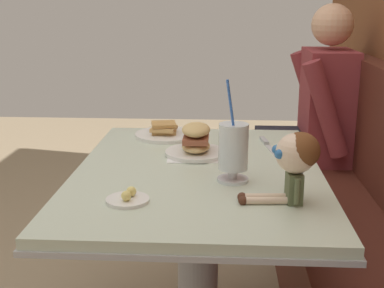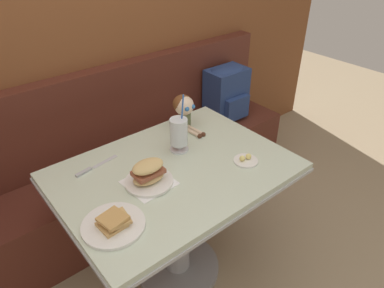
{
  "view_description": "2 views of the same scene",
  "coord_description": "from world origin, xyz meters",
  "px_view_note": "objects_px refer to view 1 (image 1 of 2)",
  "views": [
    {
      "loc": [
        1.64,
        0.26,
        1.28
      ],
      "look_at": [
        -0.02,
        0.16,
        0.82
      ],
      "focal_mm": 49.2,
      "sensor_mm": 36.0,
      "label": 1
    },
    {
      "loc": [
        -0.81,
        -0.93,
        1.76
      ],
      "look_at": [
        0.1,
        0.16,
        0.85
      ],
      "focal_mm": 33.21,
      "sensor_mm": 36.0,
      "label": 2
    }
  ],
  "objects_px": {
    "butter_saucer": "(129,199)",
    "sandwich_plate": "(196,143)",
    "toast_plate": "(165,133)",
    "seated_doll": "(296,157)",
    "milkshake_glass": "(233,150)",
    "butter_knife": "(266,143)",
    "diner_patron": "(319,105)"
  },
  "relations": [
    {
      "from": "butter_knife",
      "to": "diner_patron",
      "type": "distance_m",
      "value": 0.84
    },
    {
      "from": "toast_plate",
      "to": "butter_saucer",
      "type": "xyz_separation_m",
      "value": [
        0.72,
        -0.02,
        -0.01
      ]
    },
    {
      "from": "butter_knife",
      "to": "seated_doll",
      "type": "height_order",
      "value": "seated_doll"
    },
    {
      "from": "butter_saucer",
      "to": "butter_knife",
      "type": "distance_m",
      "value": 0.75
    },
    {
      "from": "butter_knife",
      "to": "seated_doll",
      "type": "xyz_separation_m",
      "value": [
        0.6,
        0.03,
        0.12
      ]
    },
    {
      "from": "diner_patron",
      "to": "seated_doll",
      "type": "bearing_deg",
      "value": -12.55
    },
    {
      "from": "toast_plate",
      "to": "seated_doll",
      "type": "xyz_separation_m",
      "value": [
        0.69,
        0.43,
        0.11
      ]
    },
    {
      "from": "milkshake_glass",
      "to": "sandwich_plate",
      "type": "distance_m",
      "value": 0.3
    },
    {
      "from": "milkshake_glass",
      "to": "diner_patron",
      "type": "relative_size",
      "value": 0.39
    },
    {
      "from": "butter_knife",
      "to": "milkshake_glass",
      "type": "bearing_deg",
      "value": -17.27
    },
    {
      "from": "milkshake_glass",
      "to": "diner_patron",
      "type": "bearing_deg",
      "value": 158.78
    },
    {
      "from": "toast_plate",
      "to": "sandwich_plate",
      "type": "bearing_deg",
      "value": 28.23
    },
    {
      "from": "toast_plate",
      "to": "butter_saucer",
      "type": "relative_size",
      "value": 2.08
    },
    {
      "from": "sandwich_plate",
      "to": "seated_doll",
      "type": "height_order",
      "value": "seated_doll"
    },
    {
      "from": "toast_plate",
      "to": "seated_doll",
      "type": "relative_size",
      "value": 1.13
    },
    {
      "from": "sandwich_plate",
      "to": "milkshake_glass",
      "type": "bearing_deg",
      "value": 25.11
    },
    {
      "from": "seated_doll",
      "to": "diner_patron",
      "type": "bearing_deg",
      "value": 167.45
    },
    {
      "from": "seated_doll",
      "to": "butter_saucer",
      "type": "bearing_deg",
      "value": -86.87
    },
    {
      "from": "toast_plate",
      "to": "milkshake_glass",
      "type": "distance_m",
      "value": 0.6
    },
    {
      "from": "toast_plate",
      "to": "sandwich_plate",
      "type": "xyz_separation_m",
      "value": [
        0.26,
        0.14,
        0.03
      ]
    },
    {
      "from": "milkshake_glass",
      "to": "diner_patron",
      "type": "distance_m",
      "value": 1.3
    },
    {
      "from": "seated_doll",
      "to": "diner_patron",
      "type": "xyz_separation_m",
      "value": [
        -1.37,
        0.31,
        -0.13
      ]
    },
    {
      "from": "butter_knife",
      "to": "diner_patron",
      "type": "height_order",
      "value": "diner_patron"
    },
    {
      "from": "milkshake_glass",
      "to": "toast_plate",
      "type": "bearing_deg",
      "value": -153.35
    },
    {
      "from": "sandwich_plate",
      "to": "diner_patron",
      "type": "distance_m",
      "value": 1.11
    },
    {
      "from": "sandwich_plate",
      "to": "butter_saucer",
      "type": "bearing_deg",
      "value": -19.4
    },
    {
      "from": "toast_plate",
      "to": "milkshake_glass",
      "type": "xyz_separation_m",
      "value": [
        0.53,
        0.26,
        0.09
      ]
    },
    {
      "from": "butter_saucer",
      "to": "sandwich_plate",
      "type": "bearing_deg",
      "value": 160.6
    },
    {
      "from": "sandwich_plate",
      "to": "diner_patron",
      "type": "height_order",
      "value": "diner_patron"
    },
    {
      "from": "sandwich_plate",
      "to": "seated_doll",
      "type": "relative_size",
      "value": 0.99
    },
    {
      "from": "milkshake_glass",
      "to": "butter_saucer",
      "type": "bearing_deg",
      "value": -56.89
    },
    {
      "from": "milkshake_glass",
      "to": "butter_saucer",
      "type": "distance_m",
      "value": 0.36
    }
  ]
}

